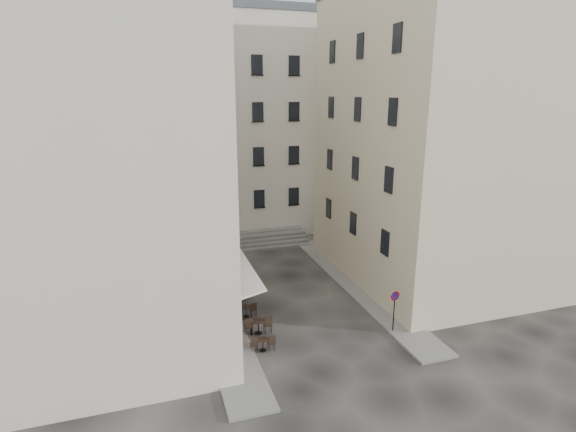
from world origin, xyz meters
name	(u,v)px	position (x,y,z in m)	size (l,w,h in m)	color
ground	(305,316)	(0.00, 0.00, 0.00)	(90.00, 90.00, 0.00)	black
sidewalk_left	(212,296)	(-4.50, 4.00, 0.06)	(2.00, 22.00, 0.12)	slate
sidewalk_right	(355,284)	(4.50, 3.00, 0.06)	(2.00, 18.00, 0.12)	slate
building_left	(82,127)	(-10.50, 3.00, 10.31)	(12.20, 16.20, 20.60)	beige
building_right	(442,135)	(10.50, 3.50, 9.31)	(12.20, 14.20, 18.60)	beige
building_back	(222,124)	(-1.00, 19.00, 9.31)	(18.20, 10.20, 18.60)	beige
cafe_storefront	(223,288)	(-4.32, 1.00, 1.88)	(1.74, 7.30, 3.50)	#4C0A0C
stone_steps	(252,241)	(0.00, 12.57, 0.40)	(9.00, 3.15, 0.80)	#5E5B59
bollard_near	(251,325)	(-3.25, -1.00, 0.53)	(0.12, 0.12, 0.98)	black
bollard_mid	(237,297)	(-3.25, 2.50, 0.53)	(0.12, 0.12, 0.98)	black
bollard_far	(227,274)	(-3.25, 6.00, 0.53)	(0.12, 0.12, 0.98)	black
no_parking_sign	(395,303)	(3.75, -3.00, 1.64)	(0.53, 0.11, 2.31)	black
bistro_table_a	(263,343)	(-3.07, -2.64, 0.42)	(1.16, 0.54, 0.81)	black
bistro_table_b	(258,325)	(-2.90, -1.05, 0.50)	(1.39, 0.65, 0.97)	black
bistro_table_c	(246,310)	(-3.10, 0.91, 0.41)	(1.15, 0.54, 0.81)	black
bistro_table_d	(236,288)	(-3.08, 3.74, 0.50)	(1.39, 0.65, 0.97)	black
bistro_table_e	(235,281)	(-2.86, 5.06, 0.42)	(1.16, 0.54, 0.82)	black
pedestrian	(239,294)	(-3.20, 2.30, 0.80)	(0.58, 0.38, 1.60)	black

